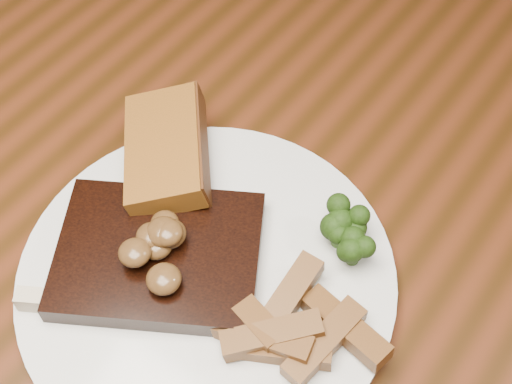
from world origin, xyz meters
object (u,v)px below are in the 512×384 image
steak (159,256)px  potato_wedges (293,327)px  dining_table (242,270)px  plate (207,279)px  garlic_bread (168,164)px

steak → potato_wedges: 0.12m
potato_wedges → dining_table: bearing=147.0°
dining_table → potato_wedges: size_ratio=16.59×
plate → steak: 0.04m
plate → garlic_bread: (-0.09, 0.06, 0.02)m
plate → garlic_bread: garlic_bread is taller
dining_table → steak: bearing=-104.3°
garlic_bread → potato_wedges: size_ratio=1.19×
plate → steak: steak is taller
garlic_bread → plate: bearing=14.9°
steak → potato_wedges: same height
potato_wedges → steak: bearing=-173.3°
dining_table → steak: 0.14m
dining_table → steak: steak is taller
garlic_bread → potato_wedges: (0.17, -0.06, -0.00)m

